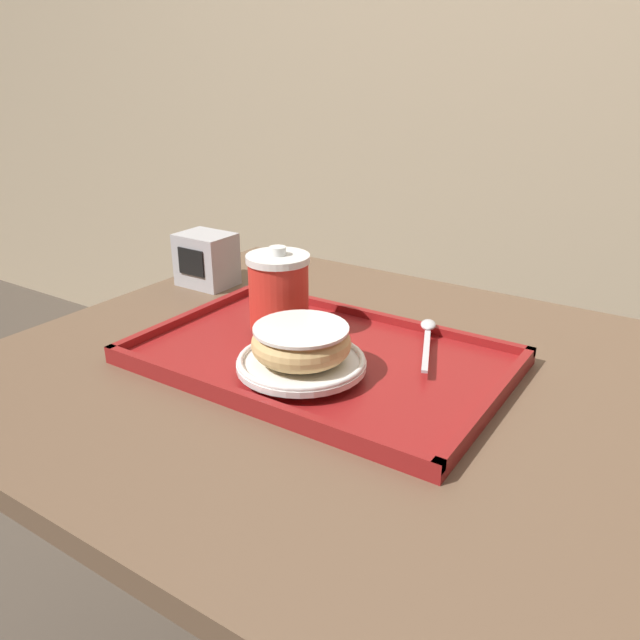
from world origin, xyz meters
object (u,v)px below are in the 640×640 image
Objects in this scene: coffee_cup_front at (279,290)px; napkin_dispenser at (206,260)px; donut_chocolate_glazed at (301,342)px; spoon at (428,333)px.

napkin_dispenser is (-0.26, 0.13, -0.03)m from coffee_cup_front.
donut_chocolate_glazed is 0.80× the size of spoon.
napkin_dispenser is at bearing 62.10° from spoon.
donut_chocolate_glazed is at bearing -41.77° from coffee_cup_front.
donut_chocolate_glazed is at bearing -31.15° from napkin_dispenser.
coffee_cup_front reaches higher than spoon.
coffee_cup_front reaches higher than donut_chocolate_glazed.
coffee_cup_front reaches higher than napkin_dispenser.
napkin_dispenser reaches higher than donut_chocolate_glazed.
coffee_cup_front is 0.76× the size of spoon.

